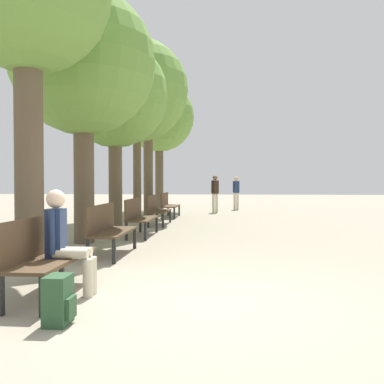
{
  "coord_description": "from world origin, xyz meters",
  "views": [
    {
      "loc": [
        0.44,
        -4.95,
        1.39
      ],
      "look_at": [
        -0.27,
        4.07,
        1.17
      ],
      "focal_mm": 40.0,
      "sensor_mm": 36.0,
      "label": 1
    }
  ],
  "objects": [
    {
      "name": "tree_row_1",
      "position": [
        -2.75,
        4.48,
        4.02
      ],
      "size": [
        3.25,
        3.25,
        5.69
      ],
      "color": "brown",
      "rests_on": "ground_plane"
    },
    {
      "name": "tree_row_2",
      "position": [
        -2.75,
        7.23,
        3.87
      ],
      "size": [
        3.07,
        3.07,
        5.44
      ],
      "color": "brown",
      "rests_on": "ground_plane"
    },
    {
      "name": "tree_row_3",
      "position": [
        -2.75,
        10.3,
        4.66
      ],
      "size": [
        3.7,
        3.7,
        6.53
      ],
      "color": "brown",
      "rests_on": "ground_plane"
    },
    {
      "name": "bench_row_1",
      "position": [
        -1.77,
        2.91,
        0.54
      ],
      "size": [
        0.54,
        1.73,
        0.95
      ],
      "color": "#4C3823",
      "rests_on": "ground_plane"
    },
    {
      "name": "pedestrian_mid",
      "position": [
        -0.03,
        14.06,
        0.95
      ],
      "size": [
        0.34,
        0.3,
        1.66
      ],
      "color": "beige",
      "rests_on": "ground_plane"
    },
    {
      "name": "tree_row_5",
      "position": [
        -2.75,
        15.44,
        4.45
      ],
      "size": [
        3.35,
        3.35,
        6.17
      ],
      "color": "brown",
      "rests_on": "ground_plane"
    },
    {
      "name": "ground_plane",
      "position": [
        0.0,
        0.0,
        0.0
      ],
      "size": [
        80.0,
        80.0,
        0.0
      ],
      "primitive_type": "plane",
      "color": "gray"
    },
    {
      "name": "bench_row_4",
      "position": [
        -1.77,
        11.35,
        0.54
      ],
      "size": [
        0.54,
        1.73,
        0.95
      ],
      "color": "#4C3823",
      "rests_on": "ground_plane"
    },
    {
      "name": "tree_row_4",
      "position": [
        -2.75,
        12.51,
        4.58
      ],
      "size": [
        2.81,
        2.81,
        6.05
      ],
      "color": "brown",
      "rests_on": "ground_plane"
    },
    {
      "name": "bench_row_0",
      "position": [
        -1.77,
        0.1,
        0.54
      ],
      "size": [
        0.54,
        1.73,
        0.95
      ],
      "color": "#4C3823",
      "rests_on": "ground_plane"
    },
    {
      "name": "person_seated",
      "position": [
        -1.51,
        0.12,
        0.69
      ],
      "size": [
        0.6,
        0.34,
        1.29
      ],
      "color": "beige",
      "rests_on": "ground_plane"
    },
    {
      "name": "backpack",
      "position": [
        -1.17,
        -0.95,
        0.24
      ],
      "size": [
        0.26,
        0.3,
        0.48
      ],
      "color": "#284C2D",
      "rests_on": "ground_plane"
    },
    {
      "name": "pedestrian_near",
      "position": [
        0.95,
        16.18,
        0.93
      ],
      "size": [
        0.33,
        0.27,
        1.63
      ],
      "color": "beige",
      "rests_on": "ground_plane"
    },
    {
      "name": "bench_row_3",
      "position": [
        -1.77,
        8.54,
        0.54
      ],
      "size": [
        0.54,
        1.73,
        0.95
      ],
      "color": "#4C3823",
      "rests_on": "ground_plane"
    },
    {
      "name": "bench_row_2",
      "position": [
        -1.77,
        5.72,
        0.54
      ],
      "size": [
        0.54,
        1.73,
        0.95
      ],
      "color": "#4C3823",
      "rests_on": "ground_plane"
    }
  ]
}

